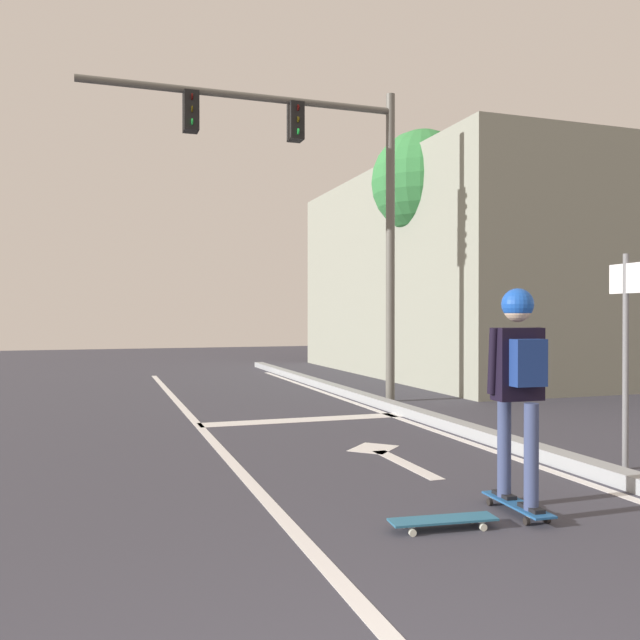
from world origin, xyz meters
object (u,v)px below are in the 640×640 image
at_px(street_sign_post, 626,328).
at_px(roadside_tree, 423,186).
at_px(spare_skateboard, 443,520).
at_px(traffic_signal_mast, 315,175).
at_px(skateboard, 517,505).
at_px(skater, 519,367).

height_order(street_sign_post, roadside_tree, roadside_tree).
distance_m(spare_skateboard, traffic_signal_mast, 7.74).
bearing_deg(roadside_tree, skateboard, -113.07).
bearing_deg(street_sign_post, roadside_tree, 76.78).
relative_size(skater, street_sign_post, 0.77).
xyz_separation_m(skater, traffic_signal_mast, (0.44, 6.45, 2.81)).
bearing_deg(skater, traffic_signal_mast, 86.12).
distance_m(spare_skateboard, roadside_tree, 11.10).
height_order(spare_skateboard, traffic_signal_mast, traffic_signal_mast).
distance_m(skater, street_sign_post, 2.17).
bearing_deg(traffic_signal_mast, skater, -93.88).
distance_m(skateboard, roadside_tree, 10.70).
distance_m(skateboard, skater, 1.08).
relative_size(spare_skateboard, roadside_tree, 0.14).
bearing_deg(traffic_signal_mast, street_sign_post, -74.83).
height_order(skater, street_sign_post, street_sign_post).
bearing_deg(roadside_tree, skater, -113.04).
bearing_deg(roadside_tree, spare_skateboard, -116.56).
xyz_separation_m(skateboard, traffic_signal_mast, (0.44, 6.44, 3.90)).
relative_size(spare_skateboard, traffic_signal_mast, 0.15).
relative_size(skater, roadside_tree, 0.29).
bearing_deg(skater, street_sign_post, 25.93).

